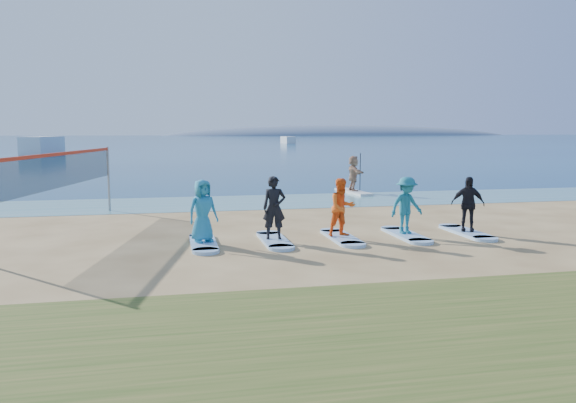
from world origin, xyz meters
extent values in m
plane|color=tan|center=(0.00, 0.00, 0.00)|extent=(600.00, 600.00, 0.00)
plane|color=teal|center=(0.00, 10.50, 0.01)|extent=(600.00, 600.00, 0.00)
plane|color=navy|center=(0.00, 160.00, 0.01)|extent=(600.00, 600.00, 0.00)
ellipsoid|color=slate|center=(95.00, 300.00, 0.00)|extent=(220.00, 56.00, 18.00)
cylinder|color=gray|center=(-6.00, 9.07, 1.25)|extent=(0.09, 0.09, 2.50)
cube|color=black|center=(-6.93, 4.67, 1.90)|extent=(1.89, 8.81, 1.00)
cube|color=red|center=(-6.93, 4.67, 2.42)|extent=(1.92, 8.82, 0.10)
cube|color=silver|center=(5.35, 13.00, 0.06)|extent=(1.09, 3.07, 0.12)
imported|color=tan|center=(5.35, 13.00, 1.00)|extent=(0.57, 1.64, 1.76)
cube|color=silver|center=(-19.67, 64.36, 0.00)|extent=(4.16, 8.82, 2.28)
cube|color=silver|center=(23.55, 114.52, 0.00)|extent=(2.61, 5.43, 1.61)
cube|color=#96BFE8|center=(-2.80, 1.66, 0.04)|extent=(0.70, 2.20, 0.09)
imported|color=teal|center=(-2.80, 1.66, 0.95)|extent=(0.99, 0.83, 1.72)
cube|color=#96BFE8|center=(-0.80, 1.66, 0.04)|extent=(0.70, 2.20, 0.09)
imported|color=black|center=(-0.80, 1.66, 0.98)|extent=(0.68, 0.48, 1.78)
cube|color=#96BFE8|center=(1.19, 1.66, 0.04)|extent=(0.70, 2.20, 0.09)
imported|color=orange|center=(1.19, 1.66, 0.93)|extent=(0.92, 0.78, 1.68)
cube|color=#96BFE8|center=(3.18, 1.66, 0.04)|extent=(0.70, 2.20, 0.09)
imported|color=#1B6E84|center=(3.18, 1.66, 0.94)|extent=(1.21, 0.87, 1.69)
cube|color=#96BFE8|center=(5.18, 1.66, 0.04)|extent=(0.70, 2.20, 0.09)
imported|color=black|center=(5.18, 1.66, 0.92)|extent=(1.06, 0.78, 1.67)
camera|label=1|loc=(-3.67, -13.70, 3.16)|focal=35.00mm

